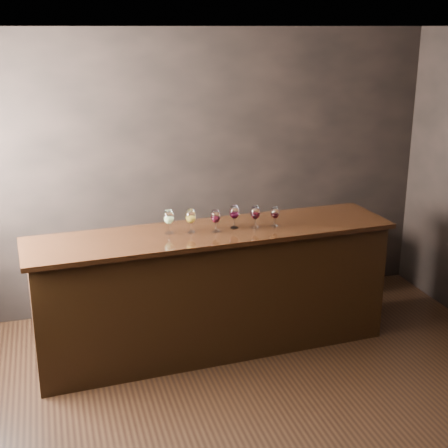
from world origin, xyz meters
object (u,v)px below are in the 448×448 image
object	(u,v)px
glass_amber	(191,217)
glass_red_b	(234,213)
glass_red_c	(255,213)
bar_counter	(213,293)
glass_red_a	(216,217)
glass_white	(169,218)
back_bar_shelf	(243,268)
glass_red_d	(275,214)

from	to	relation	value
glass_amber	glass_red_b	world-z (taller)	glass_amber
glass_amber	glass_red_c	xyz separation A→B (m)	(0.57, -0.03, -0.01)
bar_counter	glass_red_a	world-z (taller)	glass_red_a
bar_counter	glass_red_b	distance (m)	0.74
glass_red_b	glass_red_a	bearing A→B (deg)	-162.11
glass_amber	glass_red_c	bearing A→B (deg)	-3.23
bar_counter	glass_red_a	size ratio (longest dim) A/B	15.95
glass_amber	glass_white	bearing A→B (deg)	171.99
back_bar_shelf	glass_red_c	size ratio (longest dim) A/B	11.17
back_bar_shelf	glass_red_a	world-z (taller)	glass_red_a
glass_red_a	glass_red_c	bearing A→B (deg)	1.59
bar_counter	glass_red_d	distance (m)	0.89
back_bar_shelf	glass_amber	bearing A→B (deg)	-131.74
glass_red_b	glass_red_c	xyz separation A→B (m)	(0.17, -0.05, -0.00)
bar_counter	glass_red_b	bearing A→B (deg)	3.24
back_bar_shelf	glass_red_d	size ratio (longest dim) A/B	12.48
glass_red_c	glass_red_d	xyz separation A→B (m)	(0.18, -0.01, -0.01)
back_bar_shelf	glass_red_b	size ratio (longest dim) A/B	10.81
bar_counter	glass_red_c	xyz separation A→B (m)	(0.38, -0.03, 0.71)
back_bar_shelf	glass_white	xyz separation A→B (m)	(-0.93, -0.81, 0.87)
glass_red_a	bar_counter	bearing A→B (deg)	114.22
glass_red_c	glass_white	bearing A→B (deg)	175.59
glass_white	glass_red_d	distance (m)	0.93
bar_counter	glass_red_a	distance (m)	0.71
glass_red_a	glass_red_d	xyz separation A→B (m)	(0.54, 0.00, -0.01)
glass_red_d	back_bar_shelf	bearing A→B (deg)	90.05
glass_red_b	back_bar_shelf	bearing A→B (deg)	66.65
bar_counter	glass_white	bearing A→B (deg)	171.84
bar_counter	glass_red_c	size ratio (longest dim) A/B	15.93
bar_counter	back_bar_shelf	world-z (taller)	bar_counter
glass_red_a	glass_red_b	bearing A→B (deg)	17.89
bar_counter	glass_amber	size ratio (longest dim) A/B	15.19
glass_red_c	glass_red_d	distance (m)	0.18
glass_white	glass_amber	size ratio (longest dim) A/B	1.01
glass_white	glass_red_c	distance (m)	0.75
glass_red_a	glass_red_c	size ratio (longest dim) A/B	1.00
bar_counter	glass_white	distance (m)	0.81
back_bar_shelf	glass_red_b	bearing A→B (deg)	-113.35
glass_white	glass_red_b	xyz separation A→B (m)	(0.58, -0.01, -0.00)
glass_red_b	glass_red_d	bearing A→B (deg)	-9.37
bar_counter	glass_white	xyz separation A→B (m)	(-0.37, 0.03, 0.72)
glass_red_d	glass_white	bearing A→B (deg)	175.91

